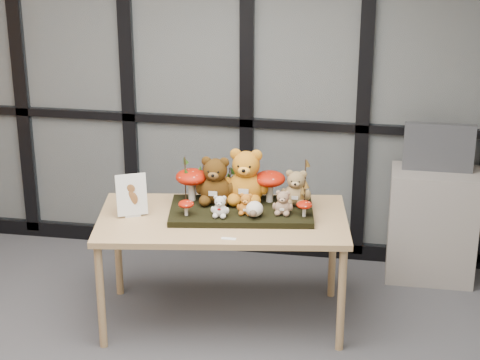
% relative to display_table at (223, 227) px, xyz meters
% --- Properties ---
extents(room_shell, '(5.00, 5.00, 5.00)m').
position_rel_display_table_xyz_m(room_shell, '(-0.47, -1.40, 1.00)').
color(room_shell, '#AFADA5').
rests_on(room_shell, floor).
extents(glass_partition, '(4.90, 0.06, 2.78)m').
position_rel_display_table_xyz_m(glass_partition, '(-0.47, 1.07, 0.74)').
color(glass_partition, '#2D383F').
rests_on(glass_partition, floor).
extents(display_table, '(1.69, 1.02, 0.75)m').
position_rel_display_table_xyz_m(display_table, '(0.00, 0.00, 0.00)').
color(display_table, tan).
rests_on(display_table, floor).
extents(diorama_tray, '(0.97, 0.58, 0.04)m').
position_rel_display_table_xyz_m(diorama_tray, '(0.11, 0.08, 0.09)').
color(diorama_tray, black).
rests_on(diorama_tray, display_table).
extents(bear_pooh_yellow, '(0.34, 0.32, 0.40)m').
position_rel_display_table_xyz_m(bear_pooh_yellow, '(0.12, 0.20, 0.30)').
color(bear_pooh_yellow, '#C67618').
rests_on(bear_pooh_yellow, diorama_tray).
extents(bear_brown_medium, '(0.29, 0.27, 0.34)m').
position_rel_display_table_xyz_m(bear_brown_medium, '(-0.07, 0.16, 0.28)').
color(bear_brown_medium, '#42270A').
rests_on(bear_brown_medium, diorama_tray).
extents(bear_tan_back, '(0.22, 0.21, 0.26)m').
position_rel_display_table_xyz_m(bear_tan_back, '(0.45, 0.21, 0.24)').
color(bear_tan_back, '#94784B').
rests_on(bear_tan_back, diorama_tray).
extents(bear_small_yellow, '(0.13, 0.12, 0.15)m').
position_rel_display_table_xyz_m(bear_small_yellow, '(0.15, -0.00, 0.18)').
color(bear_small_yellow, '#C4691A').
rests_on(bear_small_yellow, diorama_tray).
extents(bear_white_bow, '(0.13, 0.12, 0.15)m').
position_rel_display_table_xyz_m(bear_white_bow, '(-0.00, -0.07, 0.18)').
color(bear_white_bow, silver).
rests_on(bear_white_bow, diorama_tray).
extents(bear_beige_small, '(0.15, 0.14, 0.17)m').
position_rel_display_table_xyz_m(bear_beige_small, '(0.38, 0.04, 0.19)').
color(bear_beige_small, '#9E7A5D').
rests_on(bear_beige_small, diorama_tray).
extents(plush_cream_hedgehog, '(0.09, 0.09, 0.11)m').
position_rel_display_table_xyz_m(plush_cream_hedgehog, '(0.21, -0.04, 0.16)').
color(plush_cream_hedgehog, white).
rests_on(plush_cream_hedgehog, diorama_tray).
extents(mushroom_back_left, '(0.21, 0.21, 0.23)m').
position_rel_display_table_xyz_m(mushroom_back_left, '(-0.23, 0.16, 0.22)').
color(mushroom_back_left, '#9F1405').
rests_on(mushroom_back_left, diorama_tray).
extents(mushroom_back_right, '(0.20, 0.20, 0.23)m').
position_rel_display_table_xyz_m(mushroom_back_right, '(0.27, 0.22, 0.22)').
color(mushroom_back_right, '#9F1405').
rests_on(mushroom_back_right, diorama_tray).
extents(mushroom_front_left, '(0.10, 0.10, 0.11)m').
position_rel_display_table_xyz_m(mushroom_front_left, '(-0.22, -0.09, 0.16)').
color(mushroom_front_left, '#9F1405').
rests_on(mushroom_front_left, diorama_tray).
extents(mushroom_front_right, '(0.10, 0.10, 0.11)m').
position_rel_display_table_xyz_m(mushroom_front_right, '(0.52, 0.02, 0.16)').
color(mushroom_front_right, '#9F1405').
rests_on(mushroom_front_right, diorama_tray).
extents(sprig_green_far_left, '(0.05, 0.05, 0.31)m').
position_rel_display_table_xyz_m(sprig_green_far_left, '(-0.27, 0.14, 0.26)').
color(sprig_green_far_left, '#133C0D').
rests_on(sprig_green_far_left, diorama_tray).
extents(sprig_green_mid_left, '(0.05, 0.05, 0.23)m').
position_rel_display_table_xyz_m(sprig_green_mid_left, '(-0.17, 0.21, 0.22)').
color(sprig_green_mid_left, '#133C0D').
rests_on(sprig_green_mid_left, diorama_tray).
extents(sprig_dry_far_right, '(0.05, 0.05, 0.30)m').
position_rel_display_table_xyz_m(sprig_dry_far_right, '(0.50, 0.23, 0.26)').
color(sprig_dry_far_right, brown).
rests_on(sprig_dry_far_right, diorama_tray).
extents(sprig_dry_mid_right, '(0.05, 0.05, 0.21)m').
position_rel_display_table_xyz_m(sprig_dry_mid_right, '(0.51, 0.11, 0.21)').
color(sprig_dry_mid_right, brown).
rests_on(sprig_dry_mid_right, diorama_tray).
extents(sprig_green_centre, '(0.05, 0.05, 0.21)m').
position_rel_display_table_xyz_m(sprig_green_centre, '(0.01, 0.24, 0.21)').
color(sprig_green_centre, '#133C0D').
rests_on(sprig_green_centre, diorama_tray).
extents(sign_holder, '(0.20, 0.13, 0.28)m').
position_rel_display_table_xyz_m(sign_holder, '(-0.58, -0.07, 0.19)').
color(sign_holder, silver).
rests_on(sign_holder, display_table).
extents(label_card, '(0.09, 0.03, 0.00)m').
position_rel_display_table_xyz_m(label_card, '(0.10, -0.31, 0.07)').
color(label_card, white).
rests_on(label_card, display_table).
extents(cabinet, '(0.62, 0.36, 0.83)m').
position_rel_display_table_xyz_m(cabinet, '(1.37, 0.85, -0.27)').
color(cabinet, gray).
rests_on(cabinet, floor).
extents(monitor, '(0.49, 0.05, 0.35)m').
position_rel_display_table_xyz_m(monitor, '(1.37, 0.87, 0.32)').
color(monitor, '#494B50').
rests_on(monitor, cabinet).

